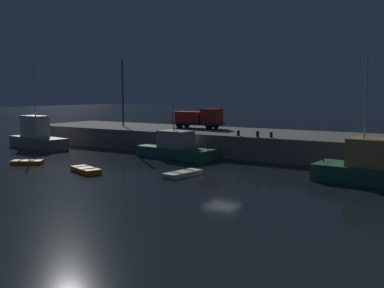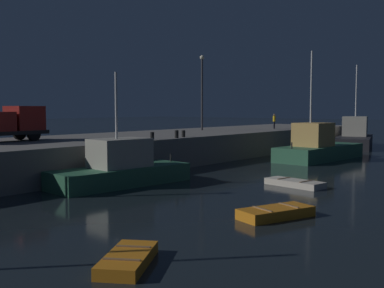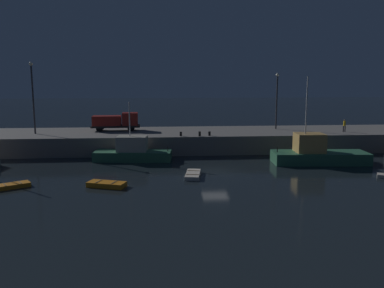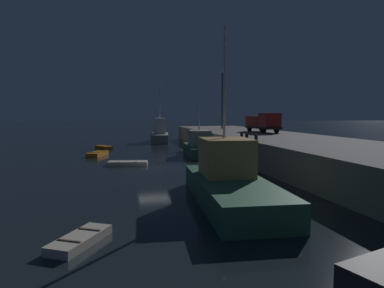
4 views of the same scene
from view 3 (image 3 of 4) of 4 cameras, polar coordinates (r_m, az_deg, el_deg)
The scene contains 14 objects.
ground_plane at distance 38.09m, azimuth 3.41°, elevation -3.92°, with size 320.00×320.00×0.00m, color black.
pier_quay at distance 50.55m, azimuth 1.34°, elevation 0.64°, with size 63.49×10.45×2.22m.
fishing_trawler_red at distance 43.34m, azimuth -8.60°, elevation -1.12°, with size 8.55×3.61×6.39m.
fishing_boat_white at distance 43.39m, azimuth 17.68°, elevation -1.33°, with size 10.03×4.01×9.07m.
dinghy_orange_near at distance 35.83m, azimuth 0.13°, elevation -4.46°, with size 1.76×3.52×0.39m.
rowboat_white_mid at distance 33.16m, azimuth -12.28°, elevation -5.74°, with size 3.35×2.25×0.45m.
rowboat_blue_far at distance 35.36m, azimuth -24.60°, elevation -5.51°, with size 2.86×2.35×0.39m.
lamp_post_west at distance 51.23m, azimuth -22.10°, elevation 6.92°, with size 0.44×0.44×8.58m.
lamp_post_east at distance 53.57m, azimuth 12.21°, elevation 6.78°, with size 0.44×0.44×7.36m.
utility_truck at distance 51.63m, azimuth -10.90°, elevation 3.26°, with size 6.22×2.17×2.31m.
dockworker at distance 53.09m, azimuth 21.24°, elevation 2.61°, with size 0.40×0.37×1.58m.
bollard_west at distance 45.63m, azimuth 1.12°, elevation 1.48°, with size 0.28×0.28×0.56m, color black.
bollard_central at distance 45.82m, azimuth -1.63°, elevation 1.47°, with size 0.28×0.28×0.50m, color black.
bollard_east at distance 46.14m, azimuth 2.55°, elevation 1.52°, with size 0.28×0.28×0.51m, color black.
Camera 3 is at (-5.32, -36.71, 8.65)m, focal length 36.77 mm.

